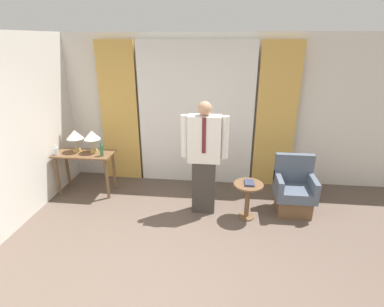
{
  "coord_description": "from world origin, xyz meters",
  "views": [
    {
      "loc": [
        0.53,
        -2.25,
        2.6
      ],
      "look_at": [
        0.07,
        1.77,
        1.03
      ],
      "focal_mm": 28.0,
      "sensor_mm": 36.0,
      "label": 1
    }
  ],
  "objects_px": {
    "table_lamp_left": "(75,135)",
    "person": "(204,155)",
    "desk": "(85,161)",
    "bottle_by_lamp": "(56,151)",
    "book": "(249,183)",
    "bottle_near_edge": "(102,150)",
    "table_lamp_right": "(92,136)",
    "armchair": "(294,192)",
    "side_table": "(248,195)"
  },
  "relations": [
    {
      "from": "table_lamp_left",
      "to": "person",
      "type": "height_order",
      "value": "person"
    },
    {
      "from": "desk",
      "to": "table_lamp_left",
      "type": "xyz_separation_m",
      "value": [
        -0.15,
        0.07,
        0.44
      ]
    },
    {
      "from": "bottle_by_lamp",
      "to": "table_lamp_left",
      "type": "bearing_deg",
      "value": 36.39
    },
    {
      "from": "desk",
      "to": "book",
      "type": "bearing_deg",
      "value": -10.35
    },
    {
      "from": "desk",
      "to": "bottle_near_edge",
      "type": "xyz_separation_m",
      "value": [
        0.37,
        -0.08,
        0.24
      ]
    },
    {
      "from": "table_lamp_right",
      "to": "armchair",
      "type": "xyz_separation_m",
      "value": [
        3.36,
        -0.31,
        -0.7
      ]
    },
    {
      "from": "table_lamp_left",
      "to": "table_lamp_right",
      "type": "xyz_separation_m",
      "value": [
        0.31,
        0.0,
        0.0
      ]
    },
    {
      "from": "desk",
      "to": "armchair",
      "type": "height_order",
      "value": "armchair"
    },
    {
      "from": "book",
      "to": "desk",
      "type": "bearing_deg",
      "value": 169.65
    },
    {
      "from": "table_lamp_right",
      "to": "person",
      "type": "bearing_deg",
      "value": -12.98
    },
    {
      "from": "desk",
      "to": "person",
      "type": "height_order",
      "value": "person"
    },
    {
      "from": "table_lamp_left",
      "to": "armchair",
      "type": "xyz_separation_m",
      "value": [
        3.67,
        -0.31,
        -0.7
      ]
    },
    {
      "from": "table_lamp_left",
      "to": "armchair",
      "type": "relative_size",
      "value": 0.43
    },
    {
      "from": "table_lamp_left",
      "to": "person",
      "type": "bearing_deg",
      "value": -11.26
    },
    {
      "from": "table_lamp_right",
      "to": "bottle_by_lamp",
      "type": "height_order",
      "value": "table_lamp_right"
    },
    {
      "from": "bottle_by_lamp",
      "to": "side_table",
      "type": "relative_size",
      "value": 0.28
    },
    {
      "from": "bottle_by_lamp",
      "to": "person",
      "type": "xyz_separation_m",
      "value": [
        2.52,
        -0.25,
        0.14
      ]
    },
    {
      "from": "armchair",
      "to": "book",
      "type": "distance_m",
      "value": 0.81
    },
    {
      "from": "table_lamp_right",
      "to": "book",
      "type": "height_order",
      "value": "table_lamp_right"
    },
    {
      "from": "table_lamp_right",
      "to": "person",
      "type": "height_order",
      "value": "person"
    },
    {
      "from": "desk",
      "to": "side_table",
      "type": "relative_size",
      "value": 1.74
    },
    {
      "from": "bottle_near_edge",
      "to": "bottle_by_lamp",
      "type": "relative_size",
      "value": 1.48
    },
    {
      "from": "side_table",
      "to": "table_lamp_left",
      "type": "bearing_deg",
      "value": 168.8
    },
    {
      "from": "armchair",
      "to": "table_lamp_left",
      "type": "bearing_deg",
      "value": 175.22
    },
    {
      "from": "desk",
      "to": "person",
      "type": "xyz_separation_m",
      "value": [
        2.1,
        -0.38,
        0.35
      ]
    },
    {
      "from": "table_lamp_right",
      "to": "bottle_near_edge",
      "type": "relative_size",
      "value": 1.61
    },
    {
      "from": "armchair",
      "to": "side_table",
      "type": "height_order",
      "value": "armchair"
    },
    {
      "from": "side_table",
      "to": "bottle_by_lamp",
      "type": "bearing_deg",
      "value": 173.16
    },
    {
      "from": "table_lamp_left",
      "to": "side_table",
      "type": "distance_m",
      "value": 3.06
    },
    {
      "from": "desk",
      "to": "bottle_by_lamp",
      "type": "height_order",
      "value": "bottle_by_lamp"
    },
    {
      "from": "table_lamp_right",
      "to": "bottle_near_edge",
      "type": "xyz_separation_m",
      "value": [
        0.21,
        -0.15,
        -0.19
      ]
    },
    {
      "from": "table_lamp_left",
      "to": "bottle_near_edge",
      "type": "relative_size",
      "value": 1.61
    },
    {
      "from": "book",
      "to": "bottle_near_edge",
      "type": "bearing_deg",
      "value": 170.07
    },
    {
      "from": "table_lamp_right",
      "to": "side_table",
      "type": "distance_m",
      "value": 2.77
    },
    {
      "from": "bottle_near_edge",
      "to": "table_lamp_right",
      "type": "bearing_deg",
      "value": 143.92
    },
    {
      "from": "book",
      "to": "table_lamp_right",
      "type": "bearing_deg",
      "value": 167.61
    },
    {
      "from": "bottle_near_edge",
      "to": "armchair",
      "type": "height_order",
      "value": "bottle_near_edge"
    },
    {
      "from": "desk",
      "to": "bottle_near_edge",
      "type": "distance_m",
      "value": 0.45
    },
    {
      "from": "person",
      "to": "side_table",
      "type": "height_order",
      "value": "person"
    },
    {
      "from": "bottle_near_edge",
      "to": "armchair",
      "type": "relative_size",
      "value": 0.27
    },
    {
      "from": "desk",
      "to": "bottle_near_edge",
      "type": "relative_size",
      "value": 4.17
    },
    {
      "from": "bottle_near_edge",
      "to": "side_table",
      "type": "xyz_separation_m",
      "value": [
        2.41,
        -0.43,
        -0.46
      ]
    },
    {
      "from": "table_lamp_right",
      "to": "side_table",
      "type": "bearing_deg",
      "value": -12.46
    },
    {
      "from": "person",
      "to": "book",
      "type": "height_order",
      "value": "person"
    },
    {
      "from": "bottle_by_lamp",
      "to": "armchair",
      "type": "relative_size",
      "value": 0.18
    },
    {
      "from": "side_table",
      "to": "book",
      "type": "distance_m",
      "value": 0.2
    },
    {
      "from": "bottle_near_edge",
      "to": "bottle_by_lamp",
      "type": "distance_m",
      "value": 0.79
    },
    {
      "from": "table_lamp_right",
      "to": "bottle_near_edge",
      "type": "height_order",
      "value": "table_lamp_right"
    },
    {
      "from": "armchair",
      "to": "book",
      "type": "relative_size",
      "value": 4.33
    },
    {
      "from": "table_lamp_right",
      "to": "bottle_by_lamp",
      "type": "xyz_separation_m",
      "value": [
        -0.57,
        -0.2,
        -0.23
      ]
    }
  ]
}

